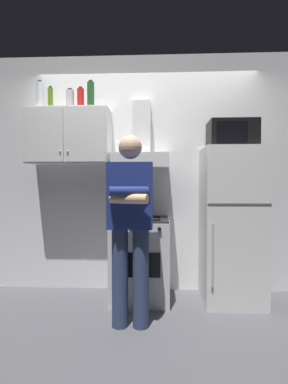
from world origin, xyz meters
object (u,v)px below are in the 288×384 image
bottle_soda_red (81,99)px  bottle_vodka_clear (40,95)px  range_hood (141,150)px  refrigerator (231,225)px  microwave (232,135)px  person_standing (130,222)px  bottle_canister_steel (70,100)px  bottle_olive_oil (50,99)px  stove_oven (140,259)px  bottle_wine_green (91,95)px  upper_cabinet (69,137)px

bottle_soda_red → bottle_vodka_clear: bearing=-175.0°
range_hood → refrigerator: range_hood is taller
microwave → refrigerator: bearing=-89.1°
range_hood → person_standing: range_hood is taller
bottle_soda_red → bottle_canister_steel: bearing=173.0°
bottle_olive_oil → refrigerator: bearing=-4.6°
stove_oven → bottle_wine_green: bearing=167.4°
bottle_olive_oil → bottle_wine_green: bottle_wine_green is taller
stove_oven → bottle_canister_steel: (-0.79, 0.15, 1.73)m
stove_oven → bottle_vodka_clear: bearing=175.2°
upper_cabinet → person_standing: 1.35m
bottle_olive_oil → bottle_soda_red: (0.35, -0.03, -0.01)m
bottle_vodka_clear → bottle_soda_red: 0.44m
bottle_olive_oil → stove_oven: bearing=-8.9°
microwave → stove_oven: bearing=-178.8°
bottle_olive_oil → bottle_wine_green: size_ratio=0.85×
bottle_vodka_clear → upper_cabinet: bearing=6.0°
upper_cabinet → microwave: 1.75m
person_standing → bottle_vodka_clear: (-1.06, 0.70, 1.30)m
stove_oven → microwave: bearing=1.2°
bottle_soda_red → microwave: bearing=-4.0°
refrigerator → bottle_canister_steel: (-1.74, 0.15, 1.36)m
microwave → bottle_canister_steel: size_ratio=2.07×
bottle_wine_green → person_standing: bearing=-55.4°
stove_oven → bottle_canister_steel: bottle_canister_steel is taller
stove_oven → upper_cabinet: bearing=171.1°
upper_cabinet → range_hood: size_ratio=1.20×
bottle_olive_oil → range_hood: bearing=-1.9°
upper_cabinet → bottle_olive_oil: 0.48m
bottle_olive_oil → bottle_soda_red: bottle_olive_oil is taller
bottle_canister_steel → bottle_wine_green: bearing=-5.6°
microwave → bottle_vodka_clear: 2.11m
person_standing → bottle_wine_green: (-0.50, 0.73, 1.30)m
bottle_canister_steel → bottle_vodka_clear: 0.33m
upper_cabinet → microwave: upper_cabinet is taller
upper_cabinet → person_standing: upper_cabinet is taller
microwave → bottle_canister_steel: 1.79m
stove_oven → person_standing: bearing=-94.7°
range_hood → bottle_vodka_clear: 1.26m
refrigerator → bottle_olive_oil: 2.40m
upper_cabinet → microwave: (1.75, -0.11, -0.01)m
upper_cabinet → person_standing: bearing=-44.3°
refrigerator → stove_oven: bearing=-180.0°
bottle_vodka_clear → bottle_soda_red: (0.44, 0.04, -0.03)m
bottle_vodka_clear → person_standing: bearing=-33.4°
upper_cabinet → bottle_vodka_clear: size_ratio=2.93×
bottle_olive_oil → bottle_vodka_clear: 0.12m
refrigerator → bottle_vodka_clear: bearing=177.4°
range_hood → bottle_canister_steel: (-0.79, 0.02, 0.56)m
person_standing → bottle_vodka_clear: size_ratio=5.34×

